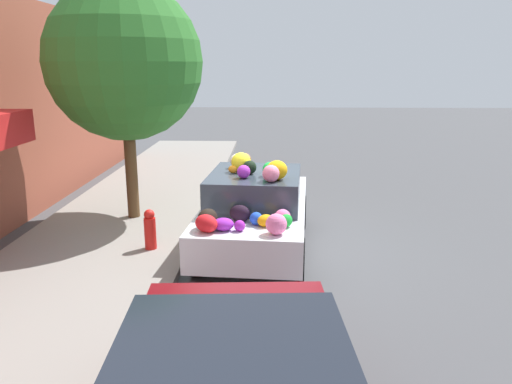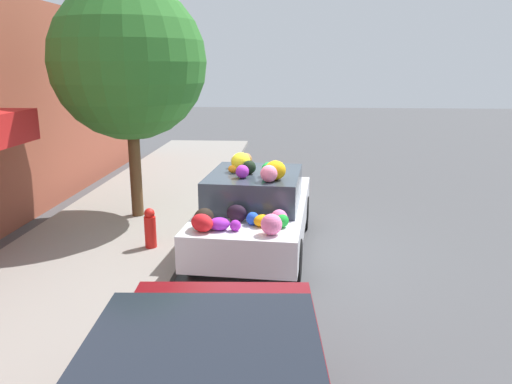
# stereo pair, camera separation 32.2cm
# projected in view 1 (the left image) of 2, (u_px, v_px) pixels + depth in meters

# --- Properties ---
(ground_plane) EXTENTS (60.00, 60.00, 0.00)m
(ground_plane) POSITION_uv_depth(u_px,v_px,m) (253.00, 248.00, 8.96)
(ground_plane) COLOR #4C4C4F
(sidewalk_curb) EXTENTS (24.00, 3.20, 0.13)m
(sidewalk_curb) POSITION_uv_depth(u_px,v_px,m) (104.00, 244.00, 9.02)
(sidewalk_curb) COLOR gray
(sidewalk_curb) RESTS_ON ground
(street_tree) EXTENTS (3.05, 3.05, 4.66)m
(street_tree) POSITION_uv_depth(u_px,v_px,m) (124.00, 62.00, 9.64)
(street_tree) COLOR brown
(street_tree) RESTS_ON sidewalk_curb
(fire_hydrant) EXTENTS (0.20, 0.20, 0.70)m
(fire_hydrant) POSITION_uv_depth(u_px,v_px,m) (150.00, 229.00, 8.52)
(fire_hydrant) COLOR red
(fire_hydrant) RESTS_ON sidewalk_curb
(art_car) EXTENTS (4.17, 2.01, 1.76)m
(art_car) POSITION_uv_depth(u_px,v_px,m) (256.00, 209.00, 8.70)
(art_car) COLOR silver
(art_car) RESTS_ON ground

